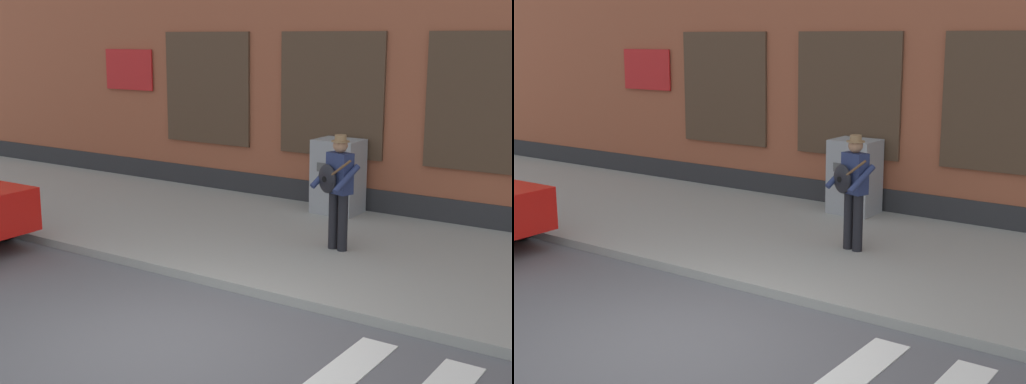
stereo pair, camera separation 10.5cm
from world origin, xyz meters
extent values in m
plane|color=#56565B|center=(0.00, 0.00, 0.00)|extent=(160.00, 160.00, 0.00)
cube|color=gray|center=(0.00, 4.02, 0.06)|extent=(28.00, 4.64, 0.13)
cube|color=#28282B|center=(0.00, 6.32, 0.28)|extent=(28.00, 0.04, 0.55)
cube|color=#473323|center=(-4.41, 6.31, 2.24)|extent=(2.16, 0.06, 2.30)
cube|color=black|center=(-4.41, 6.30, 2.24)|extent=(2.04, 0.03, 2.18)
cube|color=#473323|center=(-1.47, 6.31, 2.24)|extent=(2.16, 0.06, 2.30)
cube|color=black|center=(-1.47, 6.30, 2.24)|extent=(2.04, 0.03, 2.18)
cube|color=#473323|center=(1.47, 6.31, 2.24)|extent=(2.16, 0.06, 2.30)
cube|color=black|center=(1.47, 6.30, 2.24)|extent=(2.04, 0.03, 2.18)
cube|color=red|center=(-6.63, 6.30, 2.57)|extent=(1.40, 0.04, 0.90)
cube|color=silver|center=(1.92, 0.40, 0.01)|extent=(0.42, 1.90, 0.01)
cube|color=silver|center=(-4.01, 1.20, 0.74)|extent=(0.06, 0.24, 0.12)
cylinder|color=black|center=(-4.95, 1.49, 0.33)|extent=(0.66, 0.25, 0.66)
cylinder|color=black|center=(0.14, 3.81, 0.57)|extent=(0.15, 0.15, 0.87)
cylinder|color=black|center=(-0.04, 3.84, 0.57)|extent=(0.15, 0.15, 0.87)
cube|color=navy|center=(0.06, 3.83, 1.31)|extent=(0.43, 0.32, 0.62)
sphere|color=#9E7051|center=(0.06, 3.83, 1.73)|extent=(0.22, 0.22, 0.22)
cylinder|color=olive|center=(0.06, 3.83, 1.79)|extent=(0.28, 0.28, 0.02)
cylinder|color=olive|center=(0.06, 3.83, 1.84)|extent=(0.18, 0.18, 0.09)
cylinder|color=navy|center=(0.26, 3.67, 1.27)|extent=(0.24, 0.51, 0.39)
cylinder|color=navy|center=(-0.20, 3.81, 1.27)|extent=(0.24, 0.51, 0.39)
ellipsoid|color=black|center=(-0.07, 3.68, 1.23)|extent=(0.38, 0.22, 0.44)
cylinder|color=black|center=(-0.09, 3.63, 1.23)|extent=(0.09, 0.04, 0.09)
cylinder|color=brown|center=(0.17, 3.59, 1.41)|extent=(0.46, 0.17, 0.34)
cube|color=gray|center=(-1.06, 5.89, 0.81)|extent=(0.82, 0.68, 1.35)
cube|color=#4C4C4C|center=(-1.06, 5.54, 1.01)|extent=(0.49, 0.02, 0.16)
camera|label=1|loc=(4.93, -5.46, 3.31)|focal=50.00mm
camera|label=2|loc=(5.02, -5.40, 3.31)|focal=50.00mm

